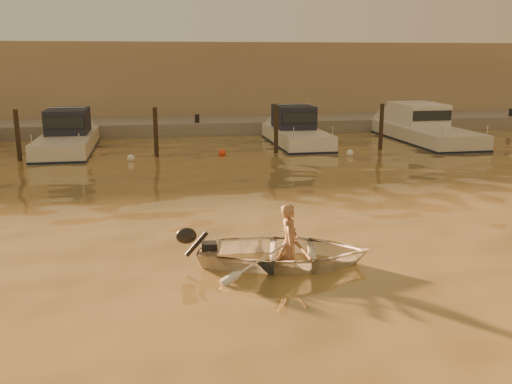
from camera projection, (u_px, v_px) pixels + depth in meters
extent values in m
plane|color=olive|center=(182.00, 285.00, 10.16)|extent=(160.00, 160.00, 0.00)
imported|color=silver|center=(284.00, 253.00, 11.19)|extent=(3.79, 3.06, 0.69)
imported|color=#9F704F|center=(289.00, 242.00, 11.14)|extent=(0.47, 0.62, 1.51)
cylinder|color=brown|center=(297.00, 243.00, 11.14)|extent=(0.08, 2.10, 0.13)
cylinder|color=brown|center=(287.00, 243.00, 11.14)|extent=(0.86, 1.96, 0.13)
cylinder|color=#2D2319|center=(18.00, 138.00, 22.16)|extent=(0.18, 0.18, 2.20)
cylinder|color=#2D2319|center=(156.00, 135.00, 23.11)|extent=(0.18, 0.18, 2.20)
cylinder|color=#2D2319|center=(276.00, 132.00, 24.01)|extent=(0.18, 0.18, 2.20)
cylinder|color=#2D2319|center=(381.00, 129.00, 24.85)|extent=(0.18, 0.18, 2.20)
sphere|color=silver|center=(131.00, 158.00, 22.32)|extent=(0.30, 0.30, 0.30)
sphere|color=red|center=(222.00, 153.00, 23.64)|extent=(0.30, 0.30, 0.30)
sphere|color=white|center=(350.00, 153.00, 23.50)|extent=(0.30, 0.30, 0.30)
cube|color=gray|center=(158.00, 130.00, 30.69)|extent=(52.00, 4.00, 1.00)
cube|color=#9E8466|center=(155.00, 83.00, 35.43)|extent=(46.00, 7.00, 4.80)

